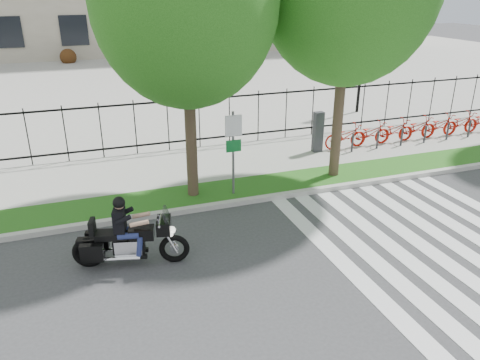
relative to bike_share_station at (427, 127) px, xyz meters
name	(u,v)px	position (x,y,z in m)	size (l,w,h in m)	color
ground	(260,291)	(-10.15, -7.20, -0.61)	(120.00, 120.00, 0.00)	#38373A
curb	(206,207)	(-10.15, -3.10, -0.54)	(60.00, 0.20, 0.15)	#B4B1A9
grass_verge	(199,195)	(-10.15, -2.25, -0.54)	(60.00, 1.50, 0.15)	#245515
sidewalk	(180,167)	(-10.15, 0.25, -0.54)	(60.00, 3.50, 0.15)	#9A9890
plaza	(122,80)	(-10.15, 17.80, -0.56)	(80.00, 34.00, 0.10)	#9A9890
crosswalk_stripes	(446,250)	(-5.32, -7.20, -0.61)	(5.70, 8.00, 0.01)	silver
iron_fence	(168,124)	(-10.15, 2.00, 0.54)	(30.00, 0.06, 2.00)	black
lamp_post_right	(363,47)	(-0.15, 4.80, 2.59)	(1.06, 0.70, 4.25)	black
street_tree_1	(185,0)	(-10.31, -2.25, 4.95)	(4.86, 4.86, 8.21)	#3D2F21
bike_share_station	(427,127)	(0.00, 0.00, 0.00)	(9.95, 0.84, 1.50)	#2D2D33
sign_pole_regulatory	(233,143)	(-9.16, -2.62, 1.13)	(0.50, 0.09, 2.50)	#59595B
motorcycle_rider	(129,238)	(-12.52, -5.23, 0.06)	(2.58, 1.13, 2.03)	black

